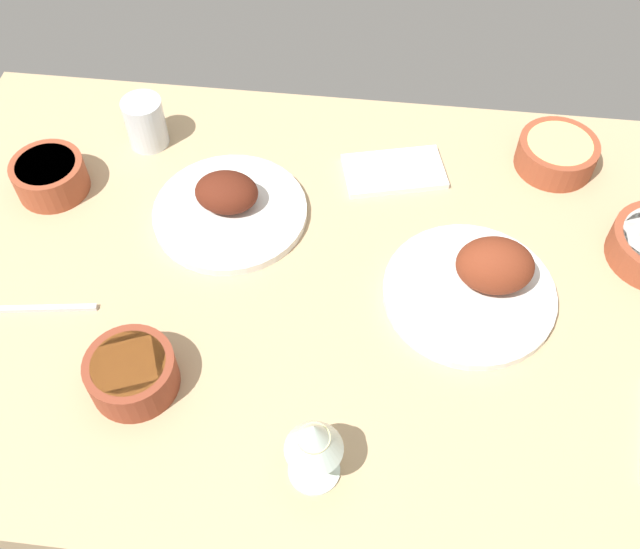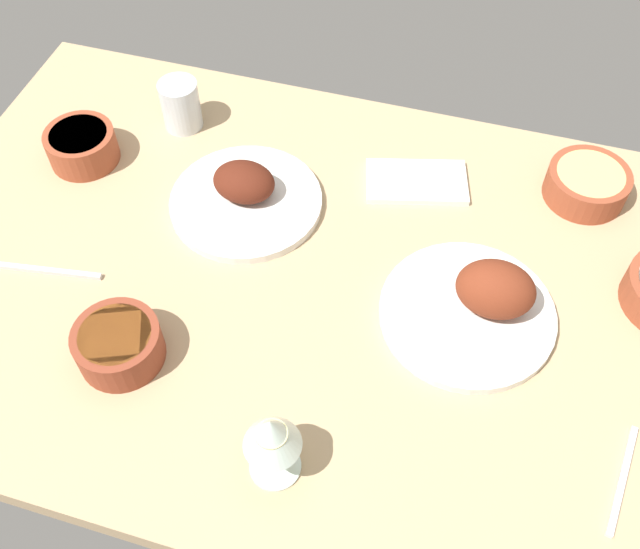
# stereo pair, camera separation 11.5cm
# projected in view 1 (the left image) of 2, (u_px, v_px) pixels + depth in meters

# --- Properties ---
(dining_table) EXTENTS (1.40, 0.90, 0.04)m
(dining_table) POSITION_uv_depth(u_px,v_px,m) (320.00, 289.00, 1.18)
(dining_table) COLOR tan
(dining_table) RESTS_ON ground
(plate_center_main) EXTENTS (0.26, 0.26, 0.08)m
(plate_center_main) POSITION_uv_depth(u_px,v_px,m) (229.00, 205.00, 1.23)
(plate_center_main) COLOR silver
(plate_center_main) RESTS_ON dining_table
(plate_far_side) EXTENTS (0.27, 0.27, 0.10)m
(plate_far_side) POSITION_uv_depth(u_px,v_px,m) (481.00, 280.00, 1.13)
(plate_far_side) COLOR silver
(plate_far_side) RESTS_ON dining_table
(bowl_pasta) EXTENTS (0.14, 0.14, 0.05)m
(bowl_pasta) POSITION_uv_depth(u_px,v_px,m) (557.00, 153.00, 1.30)
(bowl_pasta) COLOR brown
(bowl_pasta) RESTS_ON dining_table
(bowl_soup) EXTENTS (0.13, 0.13, 0.06)m
(bowl_soup) POSITION_uv_depth(u_px,v_px,m) (132.00, 373.00, 1.03)
(bowl_soup) COLOR brown
(bowl_soup) RESTS_ON dining_table
(bowl_sauce) EXTENTS (0.12, 0.12, 0.06)m
(bowl_sauce) POSITION_uv_depth(u_px,v_px,m) (50.00, 175.00, 1.26)
(bowl_sauce) COLOR brown
(bowl_sauce) RESTS_ON dining_table
(wine_glass) EXTENTS (0.08, 0.08, 0.14)m
(wine_glass) POSITION_uv_depth(u_px,v_px,m) (314.00, 440.00, 0.90)
(wine_glass) COLOR silver
(wine_glass) RESTS_ON dining_table
(water_tumbler) EXTENTS (0.07, 0.07, 0.09)m
(water_tumbler) POSITION_uv_depth(u_px,v_px,m) (145.00, 123.00, 1.32)
(water_tumbler) COLOR silver
(water_tumbler) RESTS_ON dining_table
(folded_napkin) EXTENTS (0.20, 0.14, 0.01)m
(folded_napkin) POSITION_uv_depth(u_px,v_px,m) (394.00, 171.00, 1.30)
(folded_napkin) COLOR white
(folded_napkin) RESTS_ON dining_table
(spoon_loose) EXTENTS (0.18, 0.04, 0.01)m
(spoon_loose) POSITION_uv_depth(u_px,v_px,m) (38.00, 309.00, 1.13)
(spoon_loose) COLOR silver
(spoon_loose) RESTS_ON dining_table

